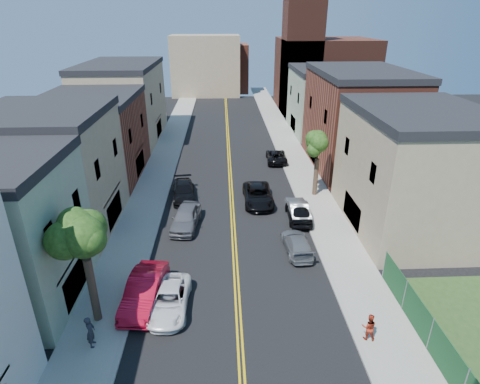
{
  "coord_description": "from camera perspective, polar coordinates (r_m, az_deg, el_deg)",
  "views": [
    {
      "loc": [
        -0.7,
        -3.38,
        15.7
      ],
      "look_at": [
        0.67,
        26.73,
        2.0
      ],
      "focal_mm": 29.23,
      "sensor_mm": 36.0,
      "label": 1
    }
  ],
  "objects": [
    {
      "name": "curb_right",
      "position": [
        46.62,
        6.03,
        4.72
      ],
      "size": [
        0.3,
        100.0,
        0.15
      ],
      "primitive_type": "cube",
      "color": "gray",
      "rests_on": "ground"
    },
    {
      "name": "black_car_right",
      "position": [
        32.89,
        8.57,
        -2.83
      ],
      "size": [
        1.96,
        4.63,
        1.56
      ],
      "primitive_type": "imported",
      "rotation": [
        0.0,
        0.0,
        3.12
      ],
      "color": "black",
      "rests_on": "ground"
    },
    {
      "name": "bldg_right_tan",
      "position": [
        33.03,
        24.04,
        2.43
      ],
      "size": [
        9.0,
        12.0,
        9.0
      ],
      "primitive_type": "cube",
      "color": "#998466",
      "rests_on": "ground"
    },
    {
      "name": "bldg_left_tan_far",
      "position": [
        56.09,
        -16.64,
        12.19
      ],
      "size": [
        9.0,
        16.0,
        9.5
      ],
      "primitive_type": "cube",
      "color": "#998466",
      "rests_on": "ground"
    },
    {
      "name": "bldg_right_brick",
      "position": [
        45.2,
        16.71,
        9.73
      ],
      "size": [
        9.0,
        14.0,
        10.0
      ],
      "primitive_type": "cube",
      "color": "brown",
      "rests_on": "ground"
    },
    {
      "name": "black_suv_lane",
      "position": [
        35.5,
        2.64,
        -0.46
      ],
      "size": [
        2.59,
        5.52,
        1.53
      ],
      "primitive_type": "imported",
      "rotation": [
        0.0,
        0.0,
        0.01
      ],
      "color": "black",
      "rests_on": "ground"
    },
    {
      "name": "bldg_left_brick",
      "position": [
        43.18,
        -20.59,
        7.15
      ],
      "size": [
        9.0,
        12.0,
        8.0
      ],
      "primitive_type": "cube",
      "color": "brown",
      "rests_on": "ground"
    },
    {
      "name": "pedestrian_right",
      "position": [
        22.47,
        18.3,
        -18.19
      ],
      "size": [
        0.87,
        0.75,
        1.55
      ],
      "primitive_type": "imported",
      "rotation": [
        0.0,
        0.0,
        2.9
      ],
      "color": "#9C2A18",
      "rests_on": "sidewalk_right"
    },
    {
      "name": "pedestrian_left",
      "position": [
        22.36,
        -20.98,
        -18.5
      ],
      "size": [
        0.51,
        0.7,
        1.79
      ],
      "primitive_type": "imported",
      "rotation": [
        0.0,
        0.0,
        1.7
      ],
      "color": "#292A32",
      "rests_on": "sidewalk_left"
    },
    {
      "name": "grey_car_left",
      "position": [
        31.76,
        -7.91,
        -3.71
      ],
      "size": [
        2.56,
        5.12,
        1.68
      ],
      "primitive_type": "imported",
      "rotation": [
        0.0,
        0.0,
        -0.12
      ],
      "color": "#5A5B61",
      "rests_on": "ground"
    },
    {
      "name": "sidewalk_left",
      "position": [
        46.67,
        -11.35,
        4.39
      ],
      "size": [
        3.2,
        100.0,
        0.15
      ],
      "primitive_type": "cube",
      "color": "gray",
      "rests_on": "ground"
    },
    {
      "name": "white_pickup",
      "position": [
        23.81,
        -10.28,
        -15.23
      ],
      "size": [
        2.35,
        4.79,
        1.31
      ],
      "primitive_type": "imported",
      "rotation": [
        0.0,
        0.0,
        -0.04
      ],
      "color": "white",
      "rests_on": "ground"
    },
    {
      "name": "bldg_right_palegrn",
      "position": [
        58.43,
        12.33,
        12.6
      ],
      "size": [
        9.0,
        12.0,
        8.5
      ],
      "primitive_type": "cube",
      "color": "gray",
      "rests_on": "ground"
    },
    {
      "name": "church",
      "position": [
        72.97,
        11.45,
        17.33
      ],
      "size": [
        16.2,
        14.2,
        22.6
      ],
      "color": "#4C2319",
      "rests_on": "ground"
    },
    {
      "name": "grey_car_right",
      "position": [
        28.73,
        8.31,
        -7.47
      ],
      "size": [
        1.99,
        4.47,
        1.28
      ],
      "primitive_type": "imported",
      "rotation": [
        0.0,
        0.0,
        3.19
      ],
      "color": "slate",
      "rests_on": "ground"
    },
    {
      "name": "black_car_left",
      "position": [
        36.76,
        -8.23,
        0.14
      ],
      "size": [
        2.59,
        5.21,
        1.46
      ],
      "primitive_type": "imported",
      "rotation": [
        0.0,
        0.0,
        0.11
      ],
      "color": "black",
      "rests_on": "ground"
    },
    {
      "name": "silver_car_right",
      "position": [
        33.34,
        8.41,
        -2.49
      ],
      "size": [
        1.61,
        4.55,
        1.49
      ],
      "primitive_type": "imported",
      "rotation": [
        0.0,
        0.0,
        3.14
      ],
      "color": "#999CA0",
      "rests_on": "ground"
    },
    {
      "name": "red_sedan",
      "position": [
        24.45,
        -13.76,
        -13.77
      ],
      "size": [
        2.34,
        5.39,
        1.72
      ],
      "primitive_type": "imported",
      "rotation": [
        0.0,
        0.0,
        -0.1
      ],
      "color": "red",
      "rests_on": "ground"
    },
    {
      "name": "backdrop_center",
      "position": [
        90.02,
        -2.23,
        17.6
      ],
      "size": [
        10.0,
        8.0,
        10.0
      ],
      "primitive_type": "cube",
      "color": "brown",
      "rests_on": "ground"
    },
    {
      "name": "bldg_left_tan_near",
      "position": [
        33.29,
        -25.98,
        2.22
      ],
      "size": [
        9.0,
        10.0,
        9.0
      ],
      "primitive_type": "cube",
      "color": "#998466",
      "rests_on": "ground"
    },
    {
      "name": "fence_right",
      "position": [
        21.98,
        27.85,
        -20.72
      ],
      "size": [
        0.04,
        15.0,
        1.9
      ],
      "primitive_type": "cube",
      "color": "#143F1E",
      "rests_on": "sidewalk_right"
    },
    {
      "name": "sidewalk_right",
      "position": [
        46.91,
        8.15,
        4.73
      ],
      "size": [
        3.2,
        100.0,
        0.15
      ],
      "primitive_type": "cube",
      "color": "gray",
      "rests_on": "ground"
    },
    {
      "name": "tree_left_mid",
      "position": [
        20.91,
        -22.42,
        -3.41
      ],
      "size": [
        5.2,
        5.2,
        9.29
      ],
      "color": "#3B271D",
      "rests_on": "sidewalk_left"
    },
    {
      "name": "curb_left",
      "position": [
        46.43,
        -9.21,
        4.45
      ],
      "size": [
        0.3,
        100.0,
        0.15
      ],
      "primitive_type": "cube",
      "color": "gray",
      "rests_on": "ground"
    },
    {
      "name": "dark_car_right_far",
      "position": [
        45.93,
        5.33,
        5.23
      ],
      "size": [
        2.43,
        4.91,
        1.34
      ],
      "primitive_type": "imported",
      "rotation": [
        0.0,
        0.0,
        3.1
      ],
      "color": "black",
      "rests_on": "ground"
    },
    {
      "name": "backdrop_left",
      "position": [
        86.0,
        -5.02,
        17.88
      ],
      "size": [
        14.0,
        8.0,
        12.0
      ],
      "primitive_type": "cube",
      "color": "#998466",
      "rests_on": "ground"
    },
    {
      "name": "tree_right_far",
      "position": [
        35.89,
        11.52,
        7.87
      ],
      "size": [
        4.4,
        4.4,
        8.03
      ],
      "color": "#3B271D",
      "rests_on": "sidewalk_right"
    }
  ]
}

